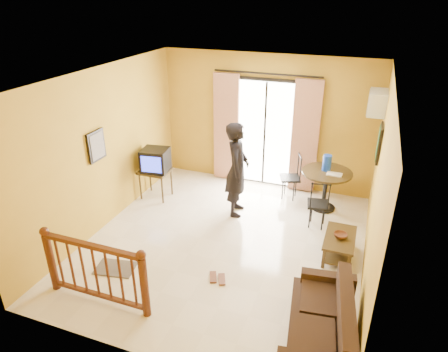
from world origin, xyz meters
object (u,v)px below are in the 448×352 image
(standing_person, at_px, (237,170))
(television, at_px, (155,160))
(sofa, at_px, (324,326))
(coffee_table, at_px, (339,243))
(dining_table, at_px, (326,179))

(standing_person, bearing_deg, television, 78.46)
(standing_person, bearing_deg, sofa, -153.86)
(television, distance_m, sofa, 4.60)
(television, bearing_deg, standing_person, -8.71)
(television, height_order, coffee_table, television)
(coffee_table, relative_size, sofa, 0.51)
(dining_table, height_order, sofa, dining_table)
(dining_table, xyz_separation_m, sofa, (0.44, -3.37, -0.35))
(television, distance_m, coffee_table, 3.85)
(dining_table, bearing_deg, coffee_table, -73.76)
(television, xyz_separation_m, standing_person, (1.73, -0.02, 0.07))
(television, distance_m, dining_table, 3.36)
(television, bearing_deg, coffee_table, -20.09)
(dining_table, relative_size, standing_person, 0.53)
(sofa, bearing_deg, coffee_table, 82.48)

